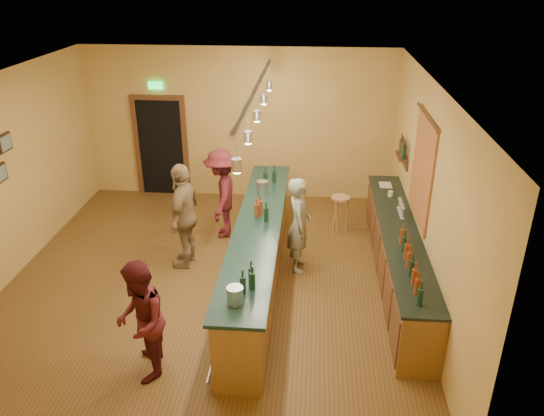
# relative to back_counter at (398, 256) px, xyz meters

# --- Properties ---
(floor) EXTENTS (7.00, 7.00, 0.00)m
(floor) POSITION_rel_back_counter_xyz_m (-2.97, -0.18, -0.49)
(floor) COLOR brown
(floor) RESTS_ON ground
(ceiling) EXTENTS (6.50, 7.00, 0.02)m
(ceiling) POSITION_rel_back_counter_xyz_m (-2.97, -0.18, 2.71)
(ceiling) COLOR silver
(ceiling) RESTS_ON wall_back
(wall_back) EXTENTS (6.50, 0.02, 3.20)m
(wall_back) POSITION_rel_back_counter_xyz_m (-2.97, 3.32, 1.11)
(wall_back) COLOR #BB9E46
(wall_back) RESTS_ON floor
(wall_front) EXTENTS (6.50, 0.02, 3.20)m
(wall_front) POSITION_rel_back_counter_xyz_m (-2.97, -3.68, 1.11)
(wall_front) COLOR #BB9E46
(wall_front) RESTS_ON floor
(wall_left) EXTENTS (0.02, 7.00, 3.20)m
(wall_left) POSITION_rel_back_counter_xyz_m (-6.22, -0.18, 1.11)
(wall_left) COLOR #BB9E46
(wall_left) RESTS_ON floor
(wall_right) EXTENTS (0.02, 7.00, 3.20)m
(wall_right) POSITION_rel_back_counter_xyz_m (0.28, -0.18, 1.11)
(wall_right) COLOR #BB9E46
(wall_right) RESTS_ON floor
(doorway) EXTENTS (1.15, 0.09, 2.48)m
(doorway) POSITION_rel_back_counter_xyz_m (-4.67, 3.30, 0.64)
(doorway) COLOR black
(doorway) RESTS_ON wall_back
(tapestry) EXTENTS (0.03, 1.40, 1.60)m
(tapestry) POSITION_rel_back_counter_xyz_m (0.26, 0.22, 1.36)
(tapestry) COLOR maroon
(tapestry) RESTS_ON wall_right
(bottle_shelf) EXTENTS (0.17, 0.55, 0.54)m
(bottle_shelf) POSITION_rel_back_counter_xyz_m (0.20, 1.72, 1.18)
(bottle_shelf) COLOR #523318
(bottle_shelf) RESTS_ON wall_right
(back_counter) EXTENTS (0.60, 4.55, 1.27)m
(back_counter) POSITION_rel_back_counter_xyz_m (0.00, 0.00, 0.00)
(back_counter) COLOR brown
(back_counter) RESTS_ON floor
(tasting_bar) EXTENTS (0.73, 5.10, 1.38)m
(tasting_bar) POSITION_rel_back_counter_xyz_m (-2.20, -0.18, 0.12)
(tasting_bar) COLOR brown
(tasting_bar) RESTS_ON floor
(pendant_track) EXTENTS (0.11, 4.60, 0.50)m
(pendant_track) POSITION_rel_back_counter_xyz_m (-2.20, -0.18, 2.50)
(pendant_track) COLOR silver
(pendant_track) RESTS_ON ceiling
(bartender) EXTENTS (0.42, 0.61, 1.63)m
(bartender) POSITION_rel_back_counter_xyz_m (-1.58, 0.30, 0.33)
(bartender) COLOR gray
(bartender) RESTS_ON floor
(customer_a) EXTENTS (0.76, 0.89, 1.58)m
(customer_a) POSITION_rel_back_counter_xyz_m (-3.39, -2.38, 0.30)
(customer_a) COLOR #59191E
(customer_a) RESTS_ON floor
(customer_b) EXTENTS (0.56, 1.11, 1.81)m
(customer_b) POSITION_rel_back_counter_xyz_m (-3.48, 0.31, 0.42)
(customer_b) COLOR #997A51
(customer_b) RESTS_ON floor
(customer_c) EXTENTS (0.68, 1.12, 1.68)m
(customer_c) POSITION_rel_back_counter_xyz_m (-3.04, 1.41, 0.35)
(customer_c) COLOR #59191E
(customer_c) RESTS_ON floor
(bar_stool) EXTENTS (0.35, 0.35, 0.73)m
(bar_stool) POSITION_rel_back_counter_xyz_m (-0.84, 1.70, 0.10)
(bar_stool) COLOR #A07948
(bar_stool) RESTS_ON floor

